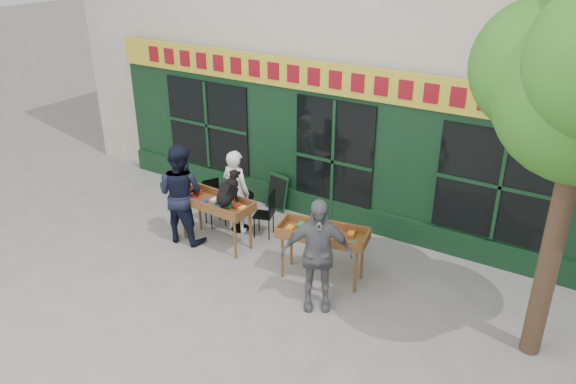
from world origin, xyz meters
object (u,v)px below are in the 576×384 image
at_px(book_cart_center, 215,205).
at_px(man_left, 181,193).
at_px(woman, 236,191).
at_px(man_right, 317,255).
at_px(dog, 228,188).
at_px(bistro_table, 239,205).
at_px(book_cart_right, 323,237).

bearing_deg(book_cart_center, man_left, -159.17).
distance_m(book_cart_center, woman, 0.65).
xyz_separation_m(woman, man_right, (2.59, -1.38, 0.10)).
xyz_separation_m(dog, woman, (-0.35, 0.70, -0.44)).
xyz_separation_m(bistro_table, man_left, (-0.70, -0.90, 0.44)).
bearing_deg(man_left, dog, -177.97).
height_order(dog, woman, woman).
distance_m(woman, bistro_table, 0.32).
height_order(book_cart_center, book_cart_right, same).
xyz_separation_m(book_cart_center, dog, (0.35, -0.05, 0.47)).
relative_size(bistro_table, man_left, 0.39).
height_order(dog, man_left, man_left).
relative_size(book_cart_center, dog, 2.56).
bearing_deg(woman, book_cart_center, 93.62).
relative_size(book_cart_right, man_right, 0.84).
xyz_separation_m(dog, man_left, (-1.01, -0.16, -0.30)).
distance_m(book_cart_center, man_left, 0.71).
distance_m(book_cart_right, man_left, 2.97).
bearing_deg(book_cart_center, woman, 93.62).
relative_size(book_cart_center, book_cart_right, 0.97).
height_order(dog, bistro_table, dog).
bearing_deg(woman, man_left, 55.79).
bearing_deg(man_right, woman, 121.08).
bearing_deg(man_left, woman, -134.53).
bearing_deg(book_cart_center, dog, -4.51).
height_order(book_cart_right, man_right, man_right).
relative_size(woman, bistro_table, 2.25).
bearing_deg(book_cart_right, dog, 171.13).
height_order(man_right, bistro_table, man_right).
height_order(woman, book_cart_right, woman).
height_order(book_cart_center, bistro_table, book_cart_center).
xyz_separation_m(man_right, bistro_table, (-2.56, 1.43, -0.41)).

